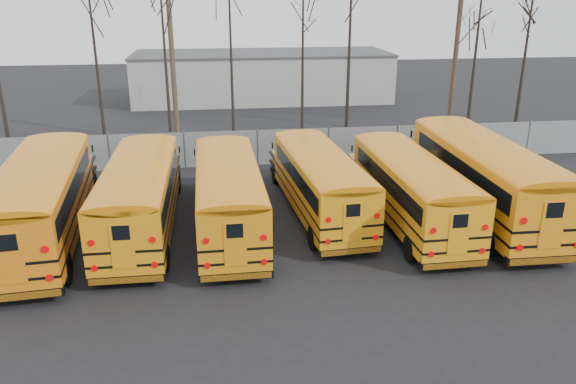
{
  "coord_description": "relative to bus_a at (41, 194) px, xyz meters",
  "views": [
    {
      "loc": [
        -2.27,
        -18.07,
        9.23
      ],
      "look_at": [
        0.49,
        2.91,
        1.6
      ],
      "focal_mm": 35.0,
      "sensor_mm": 36.0,
      "label": 1
    }
  ],
  "objects": [
    {
      "name": "distant_building",
      "position": [
        10.95,
        29.02,
        0.08
      ],
      "size": [
        22.0,
        8.0,
        4.0
      ],
      "primitive_type": "cube",
      "color": "#9F9F9A",
      "rests_on": "ground"
    },
    {
      "name": "bus_d",
      "position": [
        10.97,
        1.24,
        -0.22
      ],
      "size": [
        3.14,
        10.5,
        2.9
      ],
      "rotation": [
        0.0,
        0.0,
        0.07
      ],
      "color": "black",
      "rests_on": "ground"
    },
    {
      "name": "tree_6",
      "position": [
        22.04,
        11.02,
        3.28
      ],
      "size": [
        0.26,
        0.26,
        10.41
      ],
      "primitive_type": "cone",
      "color": "black",
      "rests_on": "ground"
    },
    {
      "name": "tree_4",
      "position": [
        11.71,
        10.79,
        4.12
      ],
      "size": [
        0.26,
        0.26,
        12.1
      ],
      "primitive_type": "cone",
      "color": "black",
      "rests_on": "ground"
    },
    {
      "name": "bus_a",
      "position": [
        0.0,
        0.0,
        0.0
      ],
      "size": [
        3.74,
        11.92,
        3.28
      ],
      "rotation": [
        0.0,
        0.0,
        0.09
      ],
      "color": "black",
      "rests_on": "ground"
    },
    {
      "name": "fence",
      "position": [
        8.95,
        9.02,
        -0.92
      ],
      "size": [
        40.0,
        0.04,
        2.0
      ],
      "primitive_type": "cube",
      "color": "gray",
      "rests_on": "ground"
    },
    {
      "name": "tree_2",
      "position": [
        4.12,
        10.84,
        4.18
      ],
      "size": [
        0.26,
        0.26,
        12.2
      ],
      "primitive_type": "cone",
      "color": "black",
      "rests_on": "ground"
    },
    {
      "name": "utility_pole_left",
      "position": [
        4.27,
        14.03,
        3.17
      ],
      "size": [
        1.76,
        0.4,
        9.92
      ],
      "rotation": [
        0.0,
        0.0,
        -0.15
      ],
      "color": "#493B29",
      "rests_on": "ground"
    },
    {
      "name": "tree_3",
      "position": [
        7.72,
        11.23,
        4.57
      ],
      "size": [
        0.26,
        0.26,
        12.98
      ],
      "primitive_type": "cone",
      "color": "black",
      "rests_on": "ground"
    },
    {
      "name": "bus_f",
      "position": [
        17.8,
        0.34,
        0.07
      ],
      "size": [
        2.96,
        12.21,
        3.4
      ],
      "rotation": [
        0.0,
        0.0,
        -0.01
      ],
      "color": "black",
      "rests_on": "ground"
    },
    {
      "name": "utility_pole_right",
      "position": [
        21.9,
        13.46,
        3.23
      ],
      "size": [
        1.69,
        0.85,
        10.04
      ],
      "rotation": [
        0.0,
        0.0,
        0.42
      ],
      "color": "#443126",
      "rests_on": "ground"
    },
    {
      "name": "bus_b",
      "position": [
        3.61,
        0.34,
        -0.14
      ],
      "size": [
        2.52,
        10.9,
        3.05
      ],
      "rotation": [
        0.0,
        0.0,
        -0.0
      ],
      "color": "black",
      "rests_on": "ground"
    },
    {
      "name": "bus_c",
      "position": [
        7.06,
        0.02,
        -0.17
      ],
      "size": [
        2.63,
        10.73,
        2.99
      ],
      "rotation": [
        0.0,
        0.0,
        0.02
      ],
      "color": "black",
      "rests_on": "ground"
    },
    {
      "name": "tree_5",
      "position": [
        15.21,
        14.24,
        4.55
      ],
      "size": [
        0.26,
        0.26,
        12.95
      ],
      "primitive_type": "cone",
      "color": "black",
      "rests_on": "ground"
    },
    {
      "name": "tree_1",
      "position": [
        0.04,
        12.96,
        4.16
      ],
      "size": [
        0.26,
        0.26,
        12.17
      ],
      "primitive_type": "cone",
      "color": "black",
      "rests_on": "ground"
    },
    {
      "name": "ground",
      "position": [
        8.95,
        -2.98,
        -1.92
      ],
      "size": [
        120.0,
        120.0,
        0.0
      ],
      "primitive_type": "plane",
      "color": "black",
      "rests_on": "ground"
    },
    {
      "name": "tree_7",
      "position": [
        26.97,
        14.15,
        3.24
      ],
      "size": [
        0.26,
        0.26,
        10.33
      ],
      "primitive_type": "cone",
      "color": "black",
      "rests_on": "ground"
    },
    {
      "name": "bus_e",
      "position": [
        14.46,
        -0.15,
        -0.18
      ],
      "size": [
        2.65,
        10.67,
        2.97
      ],
      "rotation": [
        0.0,
        0.0,
        0.02
      ],
      "color": "black",
      "rests_on": "ground"
    }
  ]
}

